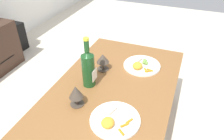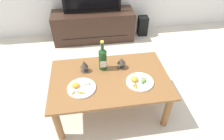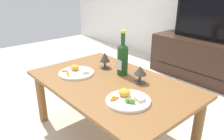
{
  "view_description": "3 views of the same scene",
  "coord_description": "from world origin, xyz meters",
  "px_view_note": "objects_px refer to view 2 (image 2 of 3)",
  "views": [
    {
      "loc": [
        -1.07,
        -0.39,
        1.37
      ],
      "look_at": [
        0.02,
        0.03,
        0.57
      ],
      "focal_mm": 35.11,
      "sensor_mm": 36.0,
      "label": 1
    },
    {
      "loc": [
        -0.19,
        -1.43,
        1.8
      ],
      "look_at": [
        0.03,
        0.06,
        0.52
      ],
      "focal_mm": 30.7,
      "sensor_mm": 36.0,
      "label": 2
    },
    {
      "loc": [
        1.12,
        -0.96,
        1.14
      ],
      "look_at": [
        -0.05,
        0.05,
        0.53
      ],
      "focal_mm": 35.62,
      "sensor_mm": 36.0,
      "label": 3
    }
  ],
  "objects_px": {
    "floor_speaker": "(143,26)",
    "dinner_plate_left": "(81,87)",
    "goblet_right": "(121,61)",
    "tv_stand": "(94,26)",
    "dining_table": "(110,83)",
    "goblet_left": "(84,65)",
    "dinner_plate_right": "(139,81)",
    "wine_bottle": "(103,58)"
  },
  "relations": [
    {
      "from": "wine_bottle",
      "to": "tv_stand",
      "type": "bearing_deg",
      "value": 90.46
    },
    {
      "from": "wine_bottle",
      "to": "floor_speaker",
      "type": "bearing_deg",
      "value": 58.89
    },
    {
      "from": "dining_table",
      "to": "tv_stand",
      "type": "height_order",
      "value": "tv_stand"
    },
    {
      "from": "floor_speaker",
      "to": "wine_bottle",
      "type": "xyz_separation_m",
      "value": [
        -0.87,
        -1.44,
        0.43
      ]
    },
    {
      "from": "tv_stand",
      "to": "goblet_left",
      "type": "height_order",
      "value": "goblet_left"
    },
    {
      "from": "dining_table",
      "to": "tv_stand",
      "type": "bearing_deg",
      "value": 92.23
    },
    {
      "from": "floor_speaker",
      "to": "wine_bottle",
      "type": "bearing_deg",
      "value": -119.23
    },
    {
      "from": "goblet_left",
      "to": "goblet_right",
      "type": "bearing_deg",
      "value": 0.0
    },
    {
      "from": "goblet_left",
      "to": "dinner_plate_left",
      "type": "distance_m",
      "value": 0.27
    },
    {
      "from": "floor_speaker",
      "to": "goblet_right",
      "type": "height_order",
      "value": "goblet_right"
    },
    {
      "from": "floor_speaker",
      "to": "tv_stand",
      "type": "bearing_deg",
      "value": -176.21
    },
    {
      "from": "dining_table",
      "to": "wine_bottle",
      "type": "height_order",
      "value": "wine_bottle"
    },
    {
      "from": "floor_speaker",
      "to": "dinner_plate_left",
      "type": "relative_size",
      "value": 1.23
    },
    {
      "from": "dining_table",
      "to": "wine_bottle",
      "type": "xyz_separation_m",
      "value": [
        -0.05,
        0.16,
        0.21
      ]
    },
    {
      "from": "dining_table",
      "to": "tv_stand",
      "type": "distance_m",
      "value": 1.58
    },
    {
      "from": "dining_table",
      "to": "dinner_plate_left",
      "type": "xyz_separation_m",
      "value": [
        -0.29,
        -0.11,
        0.09
      ]
    },
    {
      "from": "goblet_left",
      "to": "tv_stand",
      "type": "bearing_deg",
      "value": 82.57
    },
    {
      "from": "dinner_plate_left",
      "to": "tv_stand",
      "type": "bearing_deg",
      "value": 82.11
    },
    {
      "from": "dinner_plate_right",
      "to": "goblet_right",
      "type": "bearing_deg",
      "value": 118.23
    },
    {
      "from": "dining_table",
      "to": "goblet_left",
      "type": "bearing_deg",
      "value": 149.37
    },
    {
      "from": "dinner_plate_right",
      "to": "floor_speaker",
      "type": "bearing_deg",
      "value": 72.58
    },
    {
      "from": "goblet_right",
      "to": "dinner_plate_left",
      "type": "distance_m",
      "value": 0.52
    },
    {
      "from": "dining_table",
      "to": "dinner_plate_right",
      "type": "relative_size",
      "value": 4.43
    },
    {
      "from": "dinner_plate_left",
      "to": "dinner_plate_right",
      "type": "relative_size",
      "value": 1.01
    },
    {
      "from": "goblet_left",
      "to": "dinner_plate_left",
      "type": "xyz_separation_m",
      "value": [
        -0.05,
        -0.25,
        -0.07
      ]
    },
    {
      "from": "goblet_left",
      "to": "goblet_right",
      "type": "height_order",
      "value": "goblet_left"
    },
    {
      "from": "tv_stand",
      "to": "wine_bottle",
      "type": "distance_m",
      "value": 1.46
    },
    {
      "from": "floor_speaker",
      "to": "goblet_right",
      "type": "bearing_deg",
      "value": -112.89
    },
    {
      "from": "dinner_plate_right",
      "to": "dining_table",
      "type": "bearing_deg",
      "value": 159.4
    },
    {
      "from": "floor_speaker",
      "to": "dinner_plate_left",
      "type": "height_order",
      "value": "dinner_plate_left"
    },
    {
      "from": "goblet_right",
      "to": "dinner_plate_right",
      "type": "relative_size",
      "value": 0.46
    },
    {
      "from": "floor_speaker",
      "to": "dinner_plate_left",
      "type": "xyz_separation_m",
      "value": [
        -1.12,
        -1.71,
        0.31
      ]
    },
    {
      "from": "dining_table",
      "to": "dinner_plate_right",
      "type": "xyz_separation_m",
      "value": [
        0.28,
        -0.11,
        0.09
      ]
    },
    {
      "from": "wine_bottle",
      "to": "goblet_left",
      "type": "bearing_deg",
      "value": -175.6
    },
    {
      "from": "tv_stand",
      "to": "dinner_plate_right",
      "type": "bearing_deg",
      "value": -78.41
    },
    {
      "from": "wine_bottle",
      "to": "goblet_left",
      "type": "relative_size",
      "value": 2.56
    },
    {
      "from": "goblet_left",
      "to": "goblet_right",
      "type": "xyz_separation_m",
      "value": [
        0.4,
        0.0,
        -0.0
      ]
    },
    {
      "from": "tv_stand",
      "to": "wine_bottle",
      "type": "bearing_deg",
      "value": -89.54
    },
    {
      "from": "goblet_right",
      "to": "dinner_plate_left",
      "type": "height_order",
      "value": "goblet_right"
    },
    {
      "from": "tv_stand",
      "to": "goblet_left",
      "type": "bearing_deg",
      "value": -97.43
    },
    {
      "from": "tv_stand",
      "to": "goblet_left",
      "type": "distance_m",
      "value": 1.47
    },
    {
      "from": "dining_table",
      "to": "dinner_plate_left",
      "type": "height_order",
      "value": "dinner_plate_left"
    }
  ]
}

